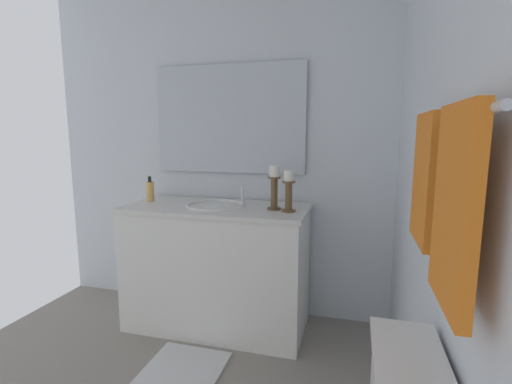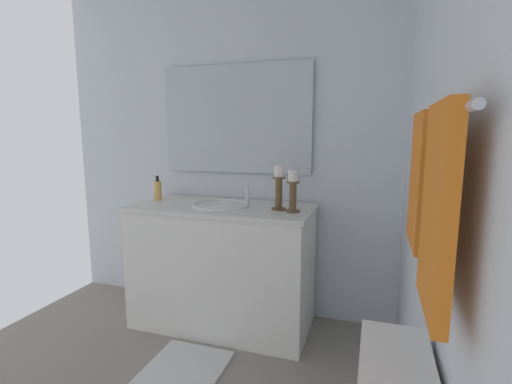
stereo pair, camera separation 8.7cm
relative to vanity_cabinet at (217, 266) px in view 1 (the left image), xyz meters
name	(u,v)px [view 1 (the left image)]	position (x,y,z in m)	size (l,w,h in m)	color
wall_back	(466,176)	(1.17, 1.20, 0.79)	(2.99, 0.04, 2.45)	silver
wall_left	(216,150)	(-0.33, -0.12, 0.79)	(0.04, 2.63, 2.45)	silver
vanity_cabinet	(217,266)	(0.00, 0.00, 0.00)	(0.58, 1.26, 0.86)	white
sink_basin	(216,211)	(0.00, 0.00, 0.39)	(0.40, 0.40, 0.24)	white
mirror	(229,119)	(-0.28, 0.00, 1.02)	(0.02, 1.13, 0.77)	silver
candle_holder_tall	(289,190)	(0.05, 0.51, 0.57)	(0.09, 0.09, 0.26)	brown
candle_holder_short	(274,187)	(0.01, 0.41, 0.58)	(0.09, 0.09, 0.28)	brown
soap_bottle	(150,191)	(-0.05, -0.53, 0.50)	(0.06, 0.06, 0.18)	#E5B259
towel_bar	(450,116)	(1.21, 1.14, 0.95)	(0.02, 0.02, 0.76)	silver
towel_near_vanity	(425,179)	(1.02, 1.12, 0.77)	(0.28, 0.03, 0.41)	orange
towel_center	(455,208)	(1.40, 1.12, 0.75)	(0.28, 0.03, 0.45)	orange
bath_mat	(177,379)	(0.62, 0.00, -0.42)	(0.60, 0.44, 0.02)	silver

